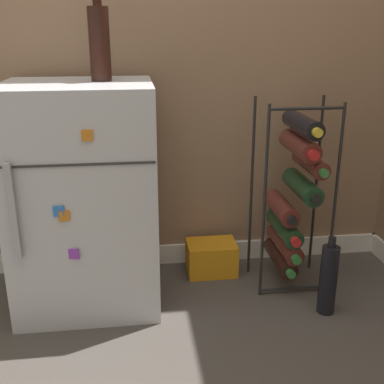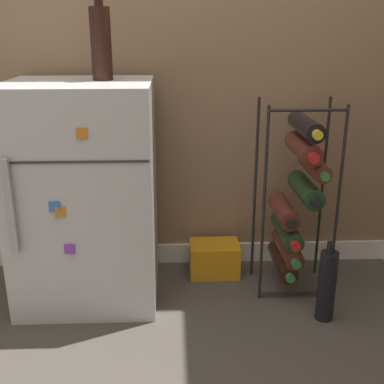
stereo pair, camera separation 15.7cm
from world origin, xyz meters
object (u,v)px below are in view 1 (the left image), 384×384
at_px(loose_bottle_floor, 328,279).
at_px(soda_box, 211,258).
at_px(wine_rack, 293,196).
at_px(fridge_top_bottle, 100,43).
at_px(mini_fridge, 85,198).

bearing_deg(loose_bottle_floor, soda_box, 136.28).
bearing_deg(wine_rack, fridge_top_bottle, 178.79).
bearing_deg(wine_rack, soda_box, 159.21).
xyz_separation_m(mini_fridge, fridge_top_bottle, (0.09, 0.04, 0.56)).
relative_size(fridge_top_bottle, loose_bottle_floor, 0.93).
xyz_separation_m(wine_rack, fridge_top_bottle, (-0.74, 0.02, 0.59)).
relative_size(wine_rack, fridge_top_bottle, 2.68).
relative_size(soda_box, loose_bottle_floor, 0.69).
height_order(fridge_top_bottle, loose_bottle_floor, fridge_top_bottle).
bearing_deg(loose_bottle_floor, fridge_top_bottle, 161.95).
distance_m(mini_fridge, loose_bottle_floor, 0.97).
relative_size(mini_fridge, soda_box, 3.98).
bearing_deg(mini_fridge, loose_bottle_floor, -13.96).
height_order(mini_fridge, loose_bottle_floor, mini_fridge).
distance_m(wine_rack, loose_bottle_floor, 0.36).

